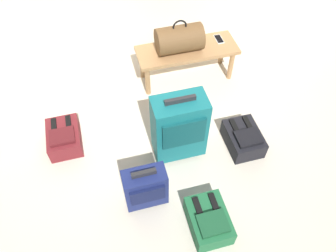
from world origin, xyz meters
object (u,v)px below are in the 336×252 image
Objects in this scene: cell_phone at (219,39)px; backpack_green at (209,221)px; duffel_bag_brown at (179,39)px; backpack_dark at (243,138)px; suitcase_small_navy at (145,188)px; suitcase_upright_teal at (179,127)px; bench at (187,53)px; backpack_maroon at (64,137)px.

cell_phone is 1.83m from backpack_green.
duffel_bag_brown is 1.11m from backpack_dark.
backpack_dark and backpack_green have the same top height.
backpack_dark is at bearing -96.69° from cell_phone.
duffel_bag_brown is at bearing 64.02° from suitcase_small_navy.
backpack_green is (0.03, -0.71, -0.26)m from suitcase_upright_teal.
bench is 1.67m from backpack_green.
cell_phone reaches higher than backpack_maroon.
duffel_bag_brown reaches higher than bench.
backpack_maroon is at bearing -155.34° from duffel_bag_brown.
suitcase_upright_teal is 1.83× the size of backpack_green.
bench is 0.21m from duffel_bag_brown.
backpack_maroon is (-0.95, 0.35, -0.26)m from suitcase_upright_teal.
cell_phone is 1.08m from backpack_dark.
duffel_bag_brown is at bearing -172.66° from cell_phone.
suitcase_small_navy is (-0.72, -1.31, -0.08)m from bench.
suitcase_small_navy reaches higher than backpack_green.
cell_phone is 0.38× the size of backpack_green.
cell_phone is (0.44, 0.06, -0.13)m from duffel_bag_brown.
cell_phone is at bearing 54.15° from suitcase_upright_teal.
suitcase_upright_teal is at bearing -110.91° from bench.
duffel_bag_brown is 0.96× the size of suitcase_small_navy.
suitcase_small_navy is (-0.64, -1.31, -0.27)m from duffel_bag_brown.
duffel_bag_brown is 0.96m from suitcase_upright_teal.
suitcase_small_navy is 1.21× the size of backpack_dark.
suitcase_upright_teal is at bearing -106.08° from duffel_bag_brown.
bench is at bearing 0.00° from duffel_bag_brown.
suitcase_upright_teal reaches higher than bench.
duffel_bag_brown reaches higher than suitcase_small_navy.
backpack_maroon is at bearing 159.63° from suitcase_upright_teal.
suitcase_upright_teal is 1.05m from backpack_maroon.
bench is at bearing 61.07° from suitcase_small_navy.
backpack_maroon is at bearing 164.52° from backpack_dark.
bench is at bearing 23.22° from backpack_maroon.
suitcase_upright_teal is at bearing 46.59° from suitcase_small_navy.
backpack_dark is 1.00× the size of backpack_maroon.
duffel_bag_brown is at bearing 81.80° from backpack_green.
backpack_dark is at bearing 49.27° from backpack_green.
backpack_maroon and backpack_green have the same top height.
backpack_dark is at bearing -76.85° from bench.
duffel_bag_brown reaches higher than suitcase_upright_teal.
cell_phone is 1.20m from suitcase_upright_teal.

